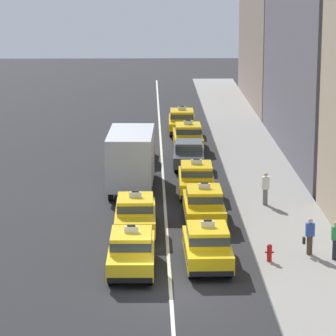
% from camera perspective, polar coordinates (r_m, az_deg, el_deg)
% --- Properties ---
extents(ground_plane, '(160.00, 160.00, 0.00)m').
position_cam_1_polar(ground_plane, '(35.05, 0.18, -7.70)').
color(ground_plane, '#232326').
extents(lane_stripe_left_right, '(0.14, 80.00, 0.01)m').
position_cam_1_polar(lane_stripe_left_right, '(54.22, -0.33, -0.22)').
color(lane_stripe_left_right, silver).
rests_on(lane_stripe_left_right, ground).
extents(sidewalk_curb, '(4.00, 90.00, 0.15)m').
position_cam_1_polar(sidewalk_curb, '(49.75, 6.23, -1.42)').
color(sidewalk_curb, gray).
rests_on(sidewalk_curb, ground).
extents(taxi_left_nearest, '(1.88, 4.58, 1.96)m').
position_cam_1_polar(taxi_left_nearest, '(37.20, -2.24, -5.04)').
color(taxi_left_nearest, black).
rests_on(taxi_left_nearest, ground).
extents(taxi_left_second, '(1.82, 4.56, 1.96)m').
position_cam_1_polar(taxi_left_second, '(42.39, -2.00, -2.78)').
color(taxi_left_second, black).
rests_on(taxi_left_second, ground).
extents(box_truck_left_third, '(2.51, 7.04, 3.27)m').
position_cam_1_polar(box_truck_left_third, '(49.84, -2.22, 0.68)').
color(box_truck_left_third, black).
rests_on(box_truck_left_third, ground).
extents(taxi_left_fourth, '(2.02, 4.64, 1.96)m').
position_cam_1_polar(taxi_left_fourth, '(57.19, -2.04, 1.36)').
color(taxi_left_fourth, black).
rests_on(taxi_left_fourth, ground).
extents(taxi_right_nearest, '(1.88, 4.58, 1.96)m').
position_cam_1_polar(taxi_right_nearest, '(37.91, 2.41, -4.70)').
color(taxi_right_nearest, black).
rests_on(taxi_right_nearest, ground).
extents(taxi_right_second, '(1.85, 4.57, 1.96)m').
position_cam_1_polar(taxi_right_second, '(43.94, 2.20, -2.21)').
color(taxi_right_second, black).
rests_on(taxi_right_second, ground).
extents(taxi_right_third, '(1.90, 4.59, 1.96)m').
position_cam_1_polar(taxi_right_third, '(48.95, 1.73, -0.62)').
color(taxi_right_third, black).
rests_on(taxi_right_third, ground).
extents(sedan_right_fourth, '(1.96, 4.38, 1.58)m').
position_cam_1_polar(sedan_right_fourth, '(55.19, 1.28, 0.91)').
color(sedan_right_fourth, black).
rests_on(sedan_right_fourth, ground).
extents(taxi_right_fifth, '(1.85, 4.57, 1.96)m').
position_cam_1_polar(taxi_right_fifth, '(60.23, 1.23, 1.96)').
color(taxi_right_fifth, black).
rests_on(taxi_right_fifth, ground).
extents(taxi_right_sixth, '(1.92, 4.60, 1.96)m').
position_cam_1_polar(taxi_right_sixth, '(65.75, 0.85, 2.89)').
color(taxi_right_sixth, black).
rests_on(taxi_right_sixth, ground).
extents(pedestrian_near_crosswalk, '(0.47, 0.24, 1.56)m').
position_cam_1_polar(pedestrian_near_crosswalk, '(39.25, 8.62, -4.14)').
color(pedestrian_near_crosswalk, '#473828').
rests_on(pedestrian_near_crosswalk, sidewalk_curb).
extents(pedestrian_mid_block, '(0.36, 0.24, 1.64)m').
position_cam_1_polar(pedestrian_mid_block, '(46.64, 5.96, -1.25)').
color(pedestrian_mid_block, slate).
rests_on(pedestrian_mid_block, sidewalk_curb).
extents(pedestrian_by_storefront, '(0.47, 0.24, 1.61)m').
position_cam_1_polar(pedestrian_by_storefront, '(38.76, 10.19, -4.37)').
color(pedestrian_by_storefront, '#23232D').
rests_on(pedestrian_by_storefront, sidewalk_curb).
extents(fire_hydrant, '(0.36, 0.22, 0.73)m').
position_cam_1_polar(fire_hydrant, '(38.29, 6.20, -5.10)').
color(fire_hydrant, red).
rests_on(fire_hydrant, sidewalk_curb).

